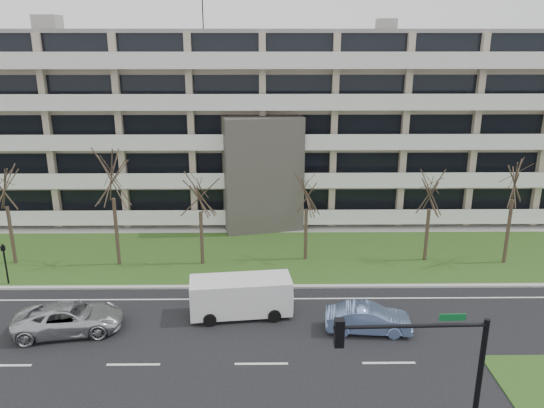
{
  "coord_description": "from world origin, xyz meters",
  "views": [
    {
      "loc": [
        0.26,
        -21.5,
        14.57
      ],
      "look_at": [
        0.61,
        10.0,
        4.75
      ],
      "focal_mm": 35.0,
      "sensor_mm": 36.0,
      "label": 1
    }
  ],
  "objects_px": {
    "silver_pickup": "(69,318)",
    "white_van": "(242,293)",
    "traffic_signal": "(431,371)",
    "pedestrian_signal": "(5,259)",
    "blue_sedan": "(368,319)"
  },
  "relations": [
    {
      "from": "silver_pickup",
      "to": "traffic_signal",
      "type": "height_order",
      "value": "traffic_signal"
    },
    {
      "from": "silver_pickup",
      "to": "white_van",
      "type": "bearing_deg",
      "value": -88.95
    },
    {
      "from": "traffic_signal",
      "to": "pedestrian_signal",
      "type": "xyz_separation_m",
      "value": [
        -21.56,
        14.89,
        -2.21
      ]
    },
    {
      "from": "silver_pickup",
      "to": "pedestrian_signal",
      "type": "distance_m",
      "value": 8.15
    },
    {
      "from": "blue_sedan",
      "to": "pedestrian_signal",
      "type": "height_order",
      "value": "pedestrian_signal"
    },
    {
      "from": "traffic_signal",
      "to": "silver_pickup",
      "type": "bearing_deg",
      "value": 147.93
    },
    {
      "from": "silver_pickup",
      "to": "pedestrian_signal",
      "type": "bearing_deg",
      "value": 36.28
    },
    {
      "from": "silver_pickup",
      "to": "traffic_signal",
      "type": "bearing_deg",
      "value": -130.13
    },
    {
      "from": "traffic_signal",
      "to": "blue_sedan",
      "type": "bearing_deg",
      "value": 89.99
    },
    {
      "from": "traffic_signal",
      "to": "pedestrian_signal",
      "type": "bearing_deg",
      "value": 143.77
    },
    {
      "from": "pedestrian_signal",
      "to": "traffic_signal",
      "type": "bearing_deg",
      "value": -50.55
    },
    {
      "from": "blue_sedan",
      "to": "traffic_signal",
      "type": "xyz_separation_m",
      "value": [
        0.25,
        -9.1,
        3.19
      ]
    },
    {
      "from": "white_van",
      "to": "traffic_signal",
      "type": "xyz_separation_m",
      "value": [
        6.85,
        -10.94,
        2.64
      ]
    },
    {
      "from": "blue_sedan",
      "to": "traffic_signal",
      "type": "bearing_deg",
      "value": -173.74
    },
    {
      "from": "blue_sedan",
      "to": "traffic_signal",
      "type": "height_order",
      "value": "traffic_signal"
    }
  ]
}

